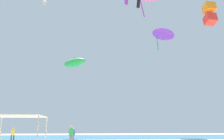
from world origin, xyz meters
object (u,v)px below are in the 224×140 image
(person_leftmost, at_px, (71,134))
(person_central, at_px, (73,133))
(kite_inflatable_green, at_px, (74,62))
(canopy_tent, at_px, (19,118))
(person_near_tent, at_px, (13,133))
(kite_delta_purple, at_px, (164,33))
(kite_box_orange, at_px, (210,14))

(person_leftmost, distance_m, person_central, 5.91)
(person_leftmost, distance_m, kite_inflatable_green, 17.98)
(canopy_tent, relative_size, kite_inflatable_green, 0.71)
(canopy_tent, distance_m, person_near_tent, 17.56)
(person_leftmost, relative_size, person_central, 1.13)
(person_central, bearing_deg, person_near_tent, 65.82)
(kite_inflatable_green, bearing_deg, person_leftmost, 136.26)
(canopy_tent, distance_m, person_leftmost, 10.19)
(person_central, distance_m, kite_delta_purple, 26.60)
(person_near_tent, height_order, kite_box_orange, kite_box_orange)
(person_near_tent, xyz_separation_m, person_central, (7.26, -1.17, -0.01))
(person_near_tent, relative_size, kite_inflatable_green, 0.37)
(person_near_tent, relative_size, person_leftmost, 0.89)
(person_leftmost, xyz_separation_m, kite_box_orange, (13.94, -2.23, 12.12))
(canopy_tent, relative_size, kite_delta_purple, 0.55)
(person_leftmost, relative_size, kite_box_orange, 0.75)
(person_leftmost, bearing_deg, kite_delta_purple, 123.14)
(canopy_tent, height_order, kite_box_orange, kite_box_orange)
(canopy_tent, relative_size, kite_box_orange, 1.27)
(person_near_tent, height_order, kite_delta_purple, kite_delta_purple)
(person_central, height_order, kite_inflatable_green, kite_inflatable_green)
(kite_box_orange, relative_size, kite_inflatable_green, 0.56)
(person_leftmost, bearing_deg, canopy_tent, -30.51)
(person_near_tent, distance_m, kite_inflatable_green, 14.72)
(person_near_tent, xyz_separation_m, person_leftmost, (7.29, -7.08, 0.12))
(person_central, xyz_separation_m, kite_box_orange, (13.96, -8.15, 12.25))
(canopy_tent, distance_m, kite_inflatable_green, 26.10)
(canopy_tent, distance_m, kite_box_orange, 21.23)
(person_leftmost, xyz_separation_m, person_central, (-0.02, 5.91, -0.13))
(kite_inflatable_green, bearing_deg, person_near_tent, 91.40)
(person_leftmost, bearing_deg, person_near_tent, -149.93)
(kite_delta_purple, bearing_deg, kite_box_orange, -32.46)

